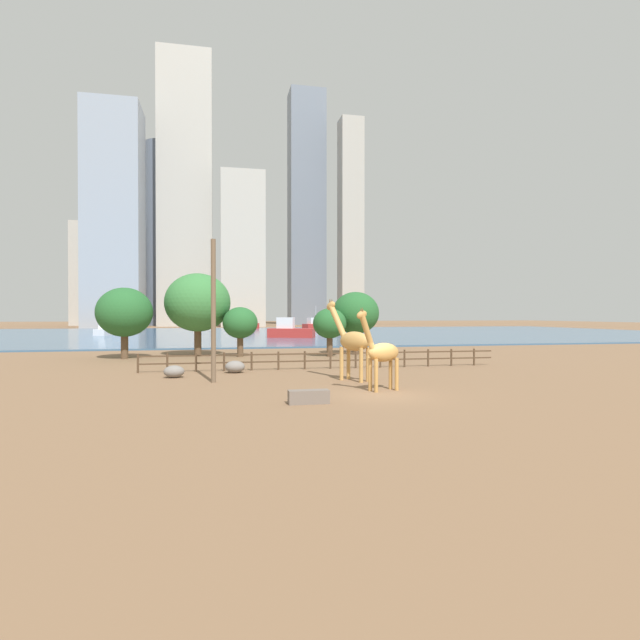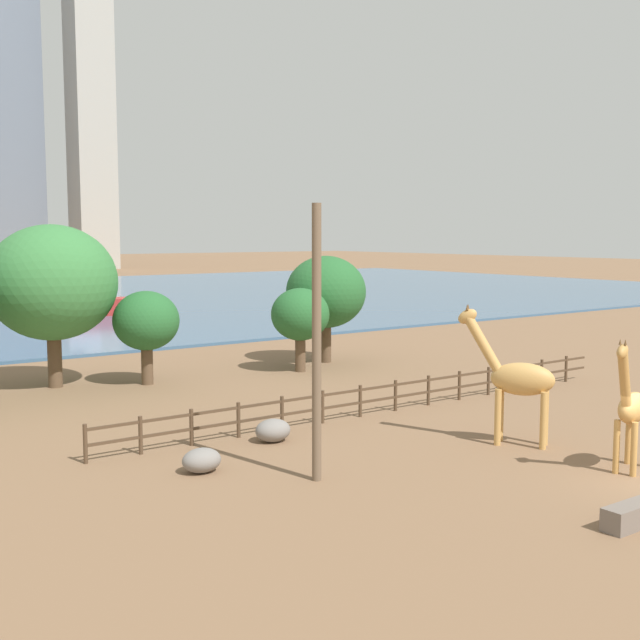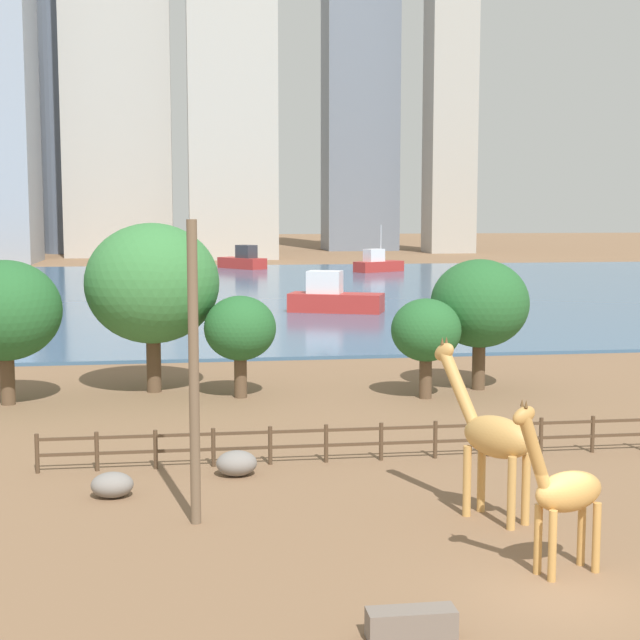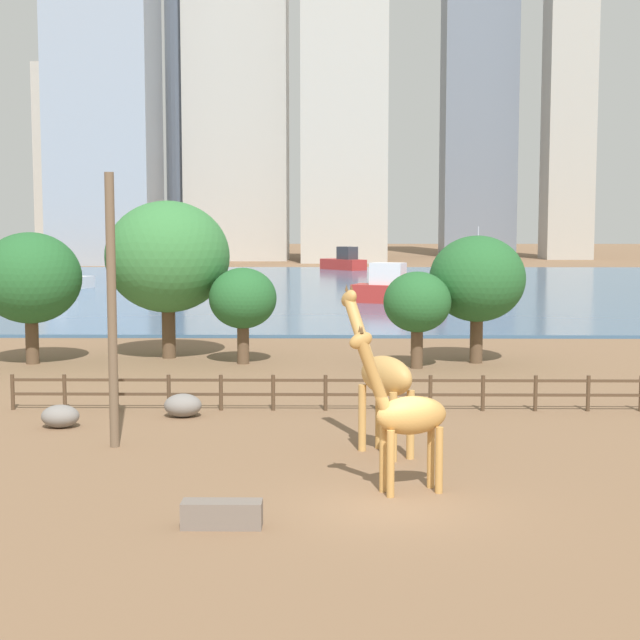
# 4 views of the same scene
# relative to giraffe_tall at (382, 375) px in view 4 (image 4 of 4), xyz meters

# --- Properties ---
(ground_plane) EXTENTS (400.00, 400.00, 0.00)m
(ground_plane) POSITION_rel_giraffe_tall_xyz_m (-0.07, 74.56, -2.35)
(ground_plane) COLOR brown
(harbor_water) EXTENTS (180.00, 86.00, 0.20)m
(harbor_water) POSITION_rel_giraffe_tall_xyz_m (-0.07, 71.56, -2.25)
(harbor_water) COLOR #3D6084
(harbor_water) RESTS_ON ground
(giraffe_tall) EXTENTS (2.41, 3.27, 4.91)m
(giraffe_tall) POSITION_rel_giraffe_tall_xyz_m (0.00, 0.00, 0.00)
(giraffe_tall) COLOR tan
(giraffe_tall) RESTS_ON ground
(giraffe_companion) EXTENTS (2.67, 1.30, 4.29)m
(giraffe_companion) POSITION_rel_giraffe_tall_xyz_m (0.39, -4.22, -0.36)
(giraffe_companion) COLOR #C18C47
(giraffe_companion) RESTS_ON ground
(utility_pole) EXTENTS (0.28, 0.28, 8.27)m
(utility_pole) POSITION_rel_giraffe_tall_xyz_m (-8.07, 0.75, 1.78)
(utility_pole) COLOR brown
(utility_pole) RESTS_ON ground
(boulder_near_fence) EXTENTS (1.31, 1.09, 0.82)m
(boulder_near_fence) POSITION_rel_giraffe_tall_xyz_m (-6.69, 5.33, -1.94)
(boulder_near_fence) COLOR gray
(boulder_near_fence) RESTS_ON ground
(boulder_by_pole) EXTENTS (1.26, 1.02, 0.76)m
(boulder_by_pole) POSITION_rel_giraffe_tall_xyz_m (-10.49, 3.50, -1.97)
(boulder_by_pole) COLOR gray
(boulder_by_pole) RESTS_ON ground
(feeding_trough) EXTENTS (1.80, 0.60, 0.60)m
(feeding_trough) POSITION_rel_giraffe_tall_xyz_m (-3.92, -7.08, -2.05)
(feeding_trough) COLOR #72665B
(feeding_trough) RESTS_ON ground
(enclosure_fence) EXTENTS (26.12, 0.14, 1.30)m
(enclosure_fence) POSITION_rel_giraffe_tall_xyz_m (-0.38, 6.56, -1.60)
(enclosure_fence) COLOR #4C3826
(enclosure_fence) RESTS_ON ground
(tree_left_large) EXTENTS (3.14, 3.14, 4.52)m
(tree_left_large) POSITION_rel_giraffe_tall_xyz_m (2.48, 16.89, 0.71)
(tree_left_large) COLOR brown
(tree_left_large) RESTS_ON ground
(tree_center_broad) EXTENTS (6.16, 6.16, 7.85)m
(tree_center_broad) POSITION_rel_giraffe_tall_xyz_m (-9.65, 20.20, 2.70)
(tree_center_broad) COLOR brown
(tree_center_broad) RESTS_ON ground
(tree_right_tall) EXTENTS (3.24, 3.24, 4.62)m
(tree_right_tall) POSITION_rel_giraffe_tall_xyz_m (-5.74, 18.26, 0.77)
(tree_right_tall) COLOR brown
(tree_right_tall) RESTS_ON ground
(tree_left_small) EXTENTS (4.61, 4.61, 6.15)m
(tree_left_small) POSITION_rel_giraffe_tall_xyz_m (5.50, 18.66, 1.70)
(tree_left_small) COLOR brown
(tree_left_small) RESTS_ON ground
(tree_right_small) EXTENTS (4.85, 4.85, 6.32)m
(tree_right_small) POSITION_rel_giraffe_tall_xyz_m (-15.89, 18.13, 1.76)
(tree_right_small) COLOR brown
(tree_right_small) RESTS_ON ground
(boat_ferry) EXTENTS (3.75, 6.20, 2.57)m
(boat_ferry) POSITION_rel_giraffe_tall_xyz_m (-27.36, 67.42, -1.28)
(boat_ferry) COLOR silver
(boat_ferry) RESTS_ON harbor_water
(boat_sailboat) EXTENTS (6.49, 7.34, 3.19)m
(boat_sailboat) POSITION_rel_giraffe_tall_xyz_m (0.16, 106.93, -1.07)
(boat_sailboat) COLOR #B22D28
(boat_sailboat) RESTS_ON harbor_water
(boat_tug) EXTENTS (6.98, 5.42, 6.01)m
(boat_tug) POSITION_rel_giraffe_tall_xyz_m (16.90, 98.03, -1.15)
(boat_tug) COLOR #B22D28
(boat_tug) RESTS_ON harbor_water
(boat_barge) EXTENTS (7.90, 5.16, 3.27)m
(boat_barge) POSITION_rel_giraffe_tall_xyz_m (3.76, 51.40, -1.04)
(boat_barge) COLOR #B22D28
(boat_barge) RESTS_ON harbor_water
(skyline_tower_needle) EXTENTS (16.02, 15.53, 66.14)m
(skyline_tower_needle) POSITION_rel_giraffe_tall_xyz_m (-37.81, 129.58, 30.72)
(skyline_tower_needle) COLOR #939EAD
(skyline_tower_needle) RESTS_ON ground
(skyline_block_central) EXTENTS (11.12, 11.12, 65.83)m
(skyline_block_central) POSITION_rel_giraffe_tall_xyz_m (-27.51, 160.05, 30.57)
(skyline_block_central) COLOR slate
(skyline_block_central) RESTS_ON ground
(skyline_tower_glass) EXTENTS (8.35, 8.08, 76.72)m
(skyline_tower_glass) POSITION_rel_giraffe_tall_xyz_m (41.18, 151.52, 36.01)
(skyline_tower_glass) COLOR #ADA89E
(skyline_tower_glass) RESTS_ON ground
(skyline_block_left) EXTENTS (17.01, 8.69, 36.94)m
(skyline_block_left) POSITION_rel_giraffe_tall_xyz_m (-50.06, 163.68, 16.12)
(skyline_block_left) COLOR #B7B2A8
(skyline_block_left) RESTS_ON ground
(skyline_block_right) EXTENTS (14.14, 10.50, 50.27)m
(skyline_block_right) POSITION_rel_giraffe_tall_xyz_m (0.45, 136.25, 22.79)
(skyline_block_right) COLOR #B7B2A8
(skyline_block_right) RESTS_ON ground
(skyline_tower_short) EXTENTS (13.72, 10.94, 91.11)m
(skyline_tower_short) POSITION_rel_giraffe_tall_xyz_m (26.78, 164.42, 43.20)
(skyline_tower_short) COLOR slate
(skyline_tower_short) RESTS_ON ground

